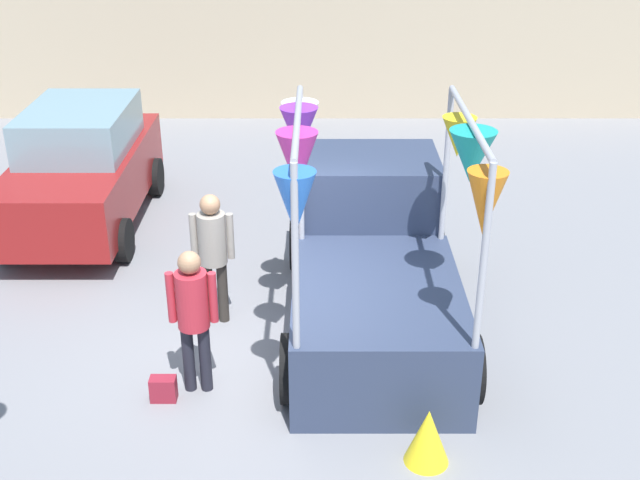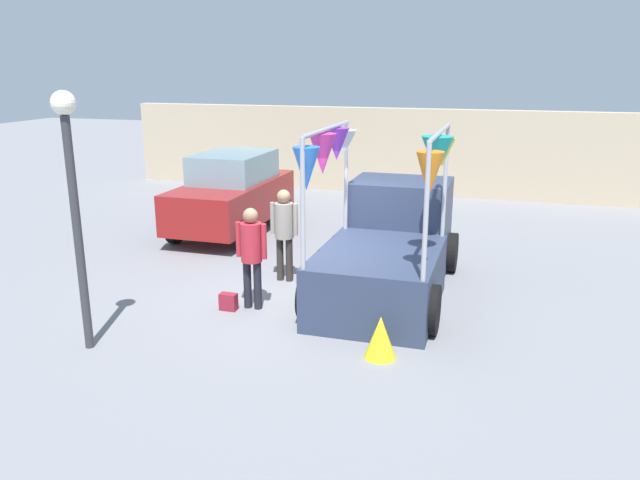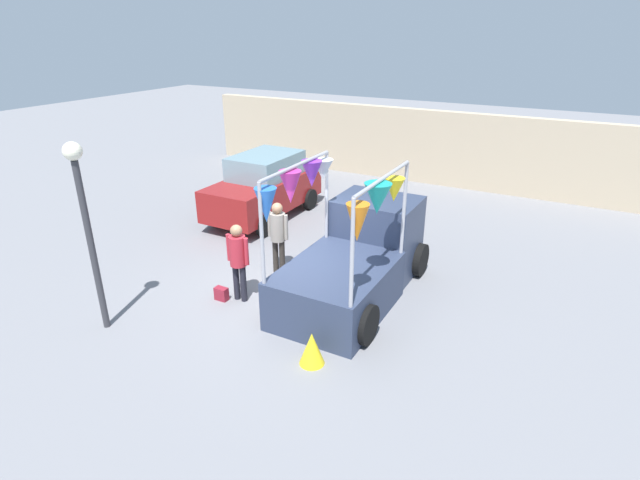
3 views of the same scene
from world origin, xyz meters
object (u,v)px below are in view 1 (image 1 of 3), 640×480
person_vendor (213,246)px  folded_kite_bundle_sunflower (428,436)px  person_customer (193,309)px  handbag (164,389)px  parked_car (83,168)px  vendor_truck (372,255)px

person_vendor → folded_kite_bundle_sunflower: 3.58m
person_vendor → folded_kite_bundle_sunflower: size_ratio=2.86×
person_customer → handbag: person_customer is taller
parked_car → person_customer: (2.34, -4.38, 0.08)m
vendor_truck → parked_car: vendor_truck is taller
vendor_truck → person_vendor: (-1.93, -0.10, 0.17)m
person_customer → handbag: (-0.35, -0.20, -0.88)m
person_customer → folded_kite_bundle_sunflower: size_ratio=2.82×
parked_car → person_customer: bearing=-61.9°
vendor_truck → person_customer: size_ratio=2.40×
parked_car → person_vendor: size_ratio=2.33×
parked_car → vendor_truck: bearing=-33.4°
person_vendor → person_customer: bearing=-91.4°
person_customer → person_vendor: person_vendor is taller
person_customer → person_vendor: size_ratio=0.98×
vendor_truck → folded_kite_bundle_sunflower: bearing=-81.6°
vendor_truck → handbag: bearing=-143.1°
vendor_truck → parked_car: bearing=146.6°
person_vendor → folded_kite_bundle_sunflower: (2.33, -2.61, -0.74)m
handbag → parked_car: bearing=113.5°
vendor_truck → parked_car: size_ratio=1.01×
person_customer → person_vendor: (0.04, 1.44, 0.02)m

